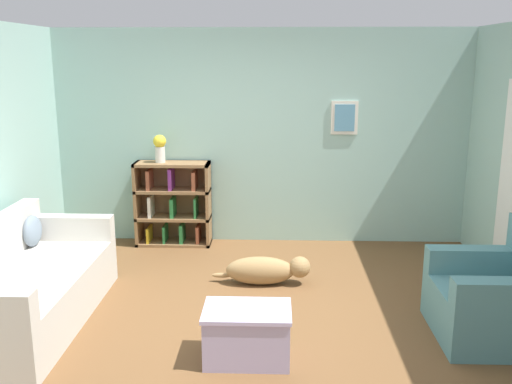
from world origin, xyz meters
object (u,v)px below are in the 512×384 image
(recliner_chair, at_px, (499,298))
(coffee_table, at_px, (247,332))
(couch, at_px, (24,289))
(dog, at_px, (266,270))
(bookshelf, at_px, (174,204))
(vase, at_px, (160,147))

(recliner_chair, relative_size, coffee_table, 1.41)
(couch, distance_m, dog, 2.28)
(bookshelf, xyz_separation_m, vase, (-0.14, -0.02, 0.71))
(coffee_table, xyz_separation_m, dog, (0.12, 1.49, -0.07))
(dog, distance_m, vase, 2.09)
(bookshelf, bearing_deg, coffee_table, -69.36)
(dog, bearing_deg, recliner_chair, -28.59)
(couch, height_order, bookshelf, bookshelf)
(recliner_chair, height_order, coffee_table, recliner_chair)
(dog, bearing_deg, coffee_table, -94.54)
(couch, bearing_deg, bookshelf, 67.39)
(bookshelf, distance_m, recliner_chair, 3.87)
(recliner_chair, height_order, vase, vase)
(couch, relative_size, vase, 6.20)
(couch, relative_size, dog, 2.05)
(bookshelf, distance_m, coffee_table, 2.97)
(couch, bearing_deg, dog, 24.02)
(couch, xyz_separation_m, vase, (0.78, 2.18, 0.90))
(couch, xyz_separation_m, dog, (2.08, 0.93, -0.16))
(vase, bearing_deg, couch, -109.69)
(bookshelf, bearing_deg, couch, -112.61)
(coffee_table, distance_m, dog, 1.50)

